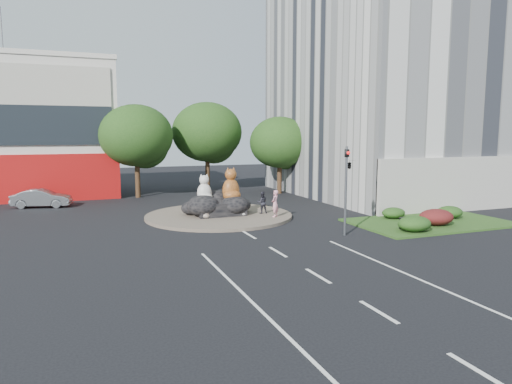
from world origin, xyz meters
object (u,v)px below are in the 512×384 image
Objects in this scene: kitten_white at (243,210)px; parked_car at (42,198)px; cat_white at (204,188)px; cat_tabby at (231,184)px; litter_bin at (403,223)px; kitten_calico at (205,211)px; pedestrian_dark at (262,203)px; pedestrian_pink at (275,204)px.

parked_car reaches higher than kitten_white.
cat_white is at bearing 116.67° from kitten_white.
cat_white is 0.82× the size of cat_tabby.
litter_bin is (7.59, -6.99, -0.11)m from kitten_white.
pedestrian_dark reaches higher than kitten_calico.
litter_bin is at bearing -32.95° from cat_white.
cat_white is at bearing -6.75° from pedestrian_dark.
kitten_white is at bearing -20.62° from cat_white.
parked_car is (-10.41, 10.11, 0.01)m from kitten_calico.
parked_car is (-10.67, 8.92, -1.34)m from cat_white.
pedestrian_dark is at bearing -5.09° from cat_white.
kitten_calico is 1.39× the size of kitten_white.
parked_car reaches higher than litter_bin.
parked_car is (-14.56, 9.72, -0.24)m from pedestrian_dark.
pedestrian_pink reaches higher than kitten_calico.
kitten_calico is (-0.25, -1.19, -1.35)m from cat_white.
parked_car is (-12.49, 9.12, -1.55)m from cat_tabby.
litter_bin is (6.04, -7.39, -0.51)m from pedestrian_dark.
pedestrian_pink is 0.41× the size of parked_car.
cat_tabby is 2.78m from kitten_calico.
cat_white is 2.65× the size of kitten_white.
cat_white is 13.97m from parked_car.
cat_tabby is at bearing 0.08° from cat_white.
kitten_white is 0.17× the size of parked_car.
pedestrian_dark is at bearing -122.95° from pedestrian_pink.
parked_car is at bearing 140.29° from litter_bin.
cat_tabby reaches higher than parked_car.
kitten_calico is at bearing 145.50° from litter_bin.
cat_white is 1.07× the size of pedestrian_pink.
pedestrian_pink is 1.18× the size of pedestrian_dark.
pedestrian_pink is at bearing 134.53° from litter_bin.
kitten_white is 1.11× the size of litter_bin.
kitten_white is 10.32m from litter_bin.
cat_white is 2.93× the size of litter_bin.
pedestrian_pink is 1.59m from pedestrian_dark.
cat_white is at bearing -73.34° from pedestrian_pink.
cat_white reaches higher than parked_car.
kitten_calico is 0.66× the size of pedestrian_dark.
cat_white is at bearing 140.48° from litter_bin.
litter_bin is at bearing 90.55° from pedestrian_pink.
parked_car is at bearing -28.82° from pedestrian_dark.
pedestrian_dark is 0.35× the size of parked_car.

